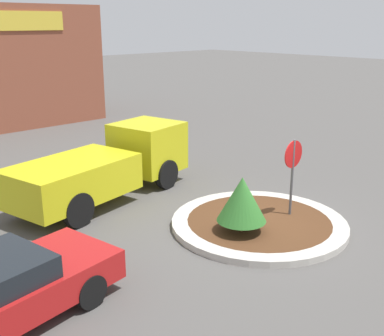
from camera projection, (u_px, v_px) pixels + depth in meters
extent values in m
plane|color=#514F4C|center=(259.00, 226.00, 12.85)|extent=(120.00, 120.00, 0.00)
cylinder|color=#BCB7AD|center=(259.00, 223.00, 12.83)|extent=(4.66, 4.66, 0.17)
cylinder|color=#4C2D19|center=(259.00, 223.00, 12.83)|extent=(3.82, 3.82, 0.17)
cylinder|color=#4C4C51|center=(292.00, 181.00, 12.93)|extent=(0.07, 0.07, 2.27)
cylinder|color=#B71414|center=(293.00, 154.00, 12.71)|extent=(0.75, 0.03, 0.75)
cylinder|color=brown|center=(241.00, 226.00, 12.09)|extent=(0.08, 0.08, 0.29)
cone|color=#2D6B28|center=(242.00, 199.00, 11.88)|extent=(1.25, 1.25, 1.14)
cube|color=gold|center=(148.00, 147.00, 16.10)|extent=(2.30, 2.30, 1.60)
cube|color=gold|center=(72.00, 180.00, 13.59)|extent=(4.00, 2.74, 1.06)
cube|color=black|center=(160.00, 135.00, 16.55)|extent=(0.39, 1.72, 0.56)
cylinder|color=black|center=(124.00, 165.00, 16.69)|extent=(0.98, 0.41, 0.96)
cylinder|color=black|center=(167.00, 174.00, 15.65)|extent=(0.98, 0.41, 0.96)
cylinder|color=black|center=(33.00, 196.00, 13.73)|extent=(0.98, 0.41, 0.96)
cylinder|color=black|center=(78.00, 210.00, 12.69)|extent=(0.98, 0.41, 0.96)
cylinder|color=black|center=(38.00, 265.00, 10.09)|extent=(0.70, 0.30, 0.68)
cylinder|color=black|center=(90.00, 291.00, 9.12)|extent=(0.70, 0.30, 0.68)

